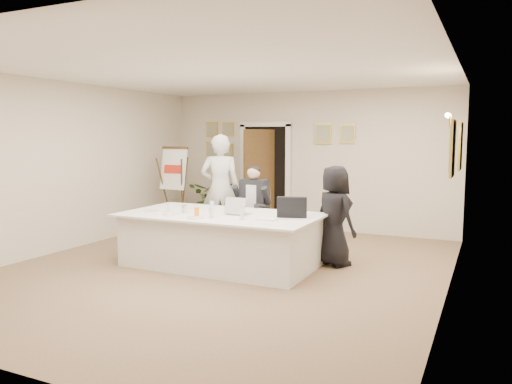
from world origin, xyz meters
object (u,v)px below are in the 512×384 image
object	(u,v)px
standing_man	(220,189)
standing_woman	(335,216)
flip_chart	(177,193)
laptop	(239,205)
oj_glass	(197,212)
paper_stack	(267,219)
steel_jug	(184,209)
seated_man	(253,207)
conference_table	(221,239)
laptop_bag	(292,207)
potted_palm	(214,198)

from	to	relation	value
standing_man	standing_woman	bearing A→B (deg)	139.29
flip_chart	laptop	distance (m)	3.09
oj_glass	paper_stack	bearing A→B (deg)	8.84
paper_stack	steel_jug	xyz separation A→B (m)	(-1.37, 0.06, 0.04)
seated_man	laptop	world-z (taller)	seated_man
conference_table	laptop_bag	bearing A→B (deg)	6.33
paper_stack	oj_glass	size ratio (longest dim) A/B	2.08
standing_man	oj_glass	bearing A→B (deg)	85.73
steel_jug	laptop	bearing A→B (deg)	16.70
steel_jug	standing_woman	bearing A→B (deg)	24.27
flip_chart	laptop	world-z (taller)	flip_chart
standing_man	paper_stack	xyz separation A→B (m)	(1.66, -1.67, -0.18)
laptop	standing_man	bearing A→B (deg)	129.42
standing_woman	laptop	size ratio (longest dim) A/B	4.22
seated_man	standing_woman	xyz separation A→B (m)	(1.53, -0.42, 0.02)
paper_stack	standing_woman	bearing A→B (deg)	56.06
seated_man	flip_chart	bearing A→B (deg)	170.34
seated_man	standing_man	size ratio (longest dim) A/B	0.74
conference_table	flip_chart	xyz separation A→B (m)	(-2.14, 2.01, 0.38)
flip_chart	oj_glass	xyz separation A→B (m)	(1.97, -2.39, 0.07)
conference_table	potted_palm	distance (m)	3.58
standing_man	laptop_bag	world-z (taller)	standing_man
standing_woman	laptop	world-z (taller)	standing_woman
seated_man	paper_stack	bearing A→B (deg)	-45.40
standing_woman	laptop_bag	size ratio (longest dim) A/B	3.60
standing_man	paper_stack	bearing A→B (deg)	111.04
conference_table	paper_stack	bearing A→B (deg)	-14.45
potted_palm	paper_stack	distance (m)	4.26
paper_stack	standing_man	bearing A→B (deg)	134.93
standing_man	steel_jug	xyz separation A→B (m)	(0.30, -1.61, -0.14)
seated_man	laptop	size ratio (longest dim) A/B	4.10
potted_palm	paper_stack	xyz separation A→B (m)	(2.72, -3.27, 0.22)
oj_glass	steel_jug	world-z (taller)	oj_glass
seated_man	paper_stack	size ratio (longest dim) A/B	5.32
standing_woman	oj_glass	world-z (taller)	standing_woman
laptop_bag	oj_glass	world-z (taller)	laptop_bag
steel_jug	potted_palm	bearing A→B (deg)	112.77
standing_woman	paper_stack	size ratio (longest dim) A/B	5.47
seated_man	oj_glass	xyz separation A→B (m)	(-0.13, -1.54, 0.12)
potted_palm	laptop_bag	size ratio (longest dim) A/B	2.75
laptop_bag	paper_stack	bearing A→B (deg)	-141.58
laptop_bag	steel_jug	xyz separation A→B (m)	(-1.59, -0.28, -0.09)
conference_table	flip_chart	distance (m)	2.96
paper_stack	steel_jug	distance (m)	1.37
seated_man	potted_palm	bearing A→B (deg)	146.49
standing_woman	oj_glass	size ratio (longest dim) A/B	11.38
standing_man	standing_woman	distance (m)	2.43
flip_chart	conference_table	bearing A→B (deg)	-43.25
standing_man	flip_chart	bearing A→B (deg)	-46.98
potted_palm	oj_glass	bearing A→B (deg)	-63.57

